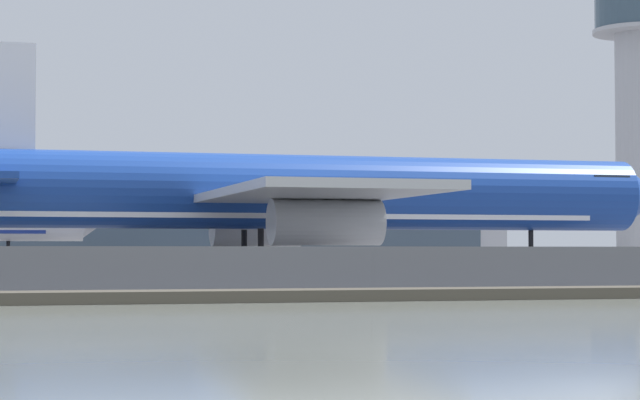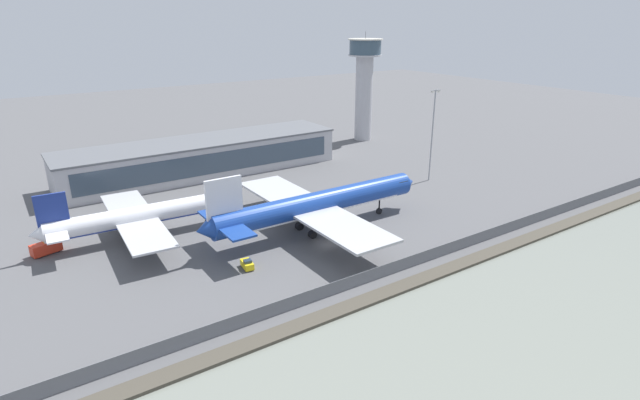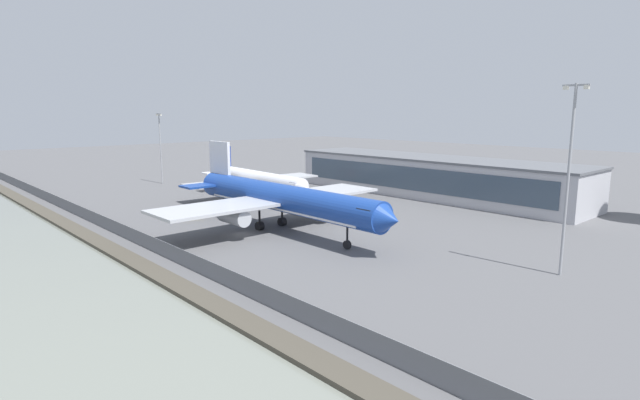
% 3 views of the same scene
% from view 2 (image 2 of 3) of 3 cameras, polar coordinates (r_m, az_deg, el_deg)
% --- Properties ---
extents(ground_plane, '(500.00, 500.00, 0.00)m').
position_cam_2_polar(ground_plane, '(97.82, 0.92, -5.10)').
color(ground_plane, '#565659').
extents(shoreline_seawall, '(320.00, 3.00, 0.50)m').
position_cam_2_polar(shoreline_seawall, '(83.63, 9.07, -9.87)').
color(shoreline_seawall, '#474238').
rests_on(shoreline_seawall, ground).
extents(perimeter_fence, '(280.00, 0.10, 2.34)m').
position_cam_2_polar(perimeter_fence, '(86.06, 7.06, -8.13)').
color(perimeter_fence, slate).
rests_on(perimeter_fence, ground).
extents(cargo_jet_blue, '(52.41, 44.72, 15.07)m').
position_cam_2_polar(cargo_jet_blue, '(101.67, -0.50, -0.57)').
color(cargo_jet_blue, '#193D93').
rests_on(cargo_jet_blue, ground).
extents(passenger_jet_white, '(40.85, 34.95, 12.12)m').
position_cam_2_polar(passenger_jet_white, '(105.19, -19.73, -1.74)').
color(passenger_jet_white, white).
rests_on(passenger_jet_white, ground).
extents(baggage_tug, '(1.99, 3.38, 1.80)m').
position_cam_2_polar(baggage_tug, '(89.55, -8.32, -7.27)').
color(baggage_tug, yellow).
rests_on(baggage_tug, ground).
extents(ops_van, '(5.58, 3.47, 2.48)m').
position_cam_2_polar(ops_van, '(106.61, -28.90, -4.82)').
color(ops_van, red).
rests_on(ops_van, ground).
extents(control_tower, '(11.96, 11.96, 37.27)m').
position_cam_2_polar(control_tower, '(179.60, 5.09, 13.62)').
color(control_tower, '#ADADB2').
rests_on(control_tower, ground).
extents(terminal_building, '(77.50, 17.74, 9.75)m').
position_cam_2_polar(terminal_building, '(144.17, -13.26, 4.82)').
color(terminal_building, '#B2B2B7').
rests_on(terminal_building, ground).
extents(apron_light_mast_apron_west, '(3.20, 0.40, 24.34)m').
position_cam_2_polar(apron_light_mast_apron_west, '(135.74, 12.72, 7.66)').
color(apron_light_mast_apron_west, '#93969B').
rests_on(apron_light_mast_apron_west, ground).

